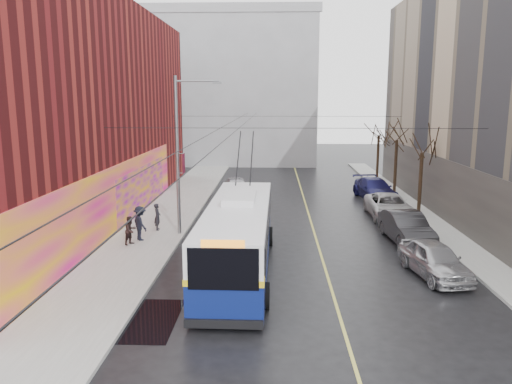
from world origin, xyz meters
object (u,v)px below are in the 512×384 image
streetlight_pole (180,152)px  parked_car_a (435,260)px  pedestrian_a (157,217)px  pedestrian_c (140,223)px  tree_far (379,127)px  parked_car_d (375,189)px  trolleybus (238,236)px  pedestrian_b (131,230)px  parked_car_c (389,206)px  tree_mid (397,130)px  following_car (236,187)px  parked_car_b (406,227)px  tree_near (423,141)px

streetlight_pole → parked_car_a: streetlight_pole is taller
pedestrian_a → pedestrian_c: bearing=159.6°
tree_far → parked_car_d: 10.16m
parked_car_a → pedestrian_a: bearing=144.5°
parked_car_a → pedestrian_c: size_ratio=2.42×
trolleybus → pedestrian_a: bearing=129.2°
pedestrian_b → parked_car_c: bearing=-37.2°
pedestrian_a → tree_mid: bearing=-62.6°
parked_car_a → parked_car_c: (0.53, 11.18, -0.00)m
parked_car_c → pedestrian_a: pedestrian_a is taller
parked_car_c → following_car: bearing=147.5°
parked_car_d → parked_car_c: bearing=-100.3°
parked_car_c → pedestrian_b: bearing=-154.5°
pedestrian_b → tree_far: bearing=-10.7°
parked_car_b → following_car: size_ratio=1.08×
tree_far → tree_mid: bearing=-90.0°
tree_mid → pedestrian_c: 22.82m
pedestrian_a → pedestrian_c: 2.22m
parked_car_a → pedestrian_a: size_ratio=2.89×
pedestrian_a → pedestrian_b: size_ratio=1.04×
trolleybus → tree_far: bearing=66.7°
parked_car_d → pedestrian_b: (-15.46, -13.32, 0.10)m
tree_near → tree_far: tree_far is taller
parked_car_b → parked_car_d: (0.65, 11.89, -0.01)m
streetlight_pole → parked_car_d: 17.62m
parked_car_b → pedestrian_c: size_ratio=2.67×
tree_far → pedestrian_a: bearing=-130.9°
parked_car_a → parked_car_d: size_ratio=0.81×
tree_far → trolleybus: tree_far is taller
tree_mid → trolleybus: bearing=-121.4°
streetlight_pole → trolleybus: 7.59m
trolleybus → pedestrian_b: 6.98m
tree_near → pedestrian_b: bearing=-154.6°
pedestrian_a → tree_near: bearing=-81.4°
trolleybus → pedestrian_a: 8.40m
parked_car_a → pedestrian_a: (-13.92, 6.94, 0.16)m
tree_far → parked_car_a: 26.74m
tree_far → pedestrian_c: bearing=-128.6°
streetlight_pole → tree_near: streetlight_pole is taller
parked_car_b → tree_near: bearing=63.8°
tree_far → pedestrian_b: size_ratio=4.31×
tree_mid → parked_car_b: bearing=-100.8°
tree_far → pedestrian_b: tree_far is taller
parked_car_a → pedestrian_c: pedestrian_c is taller
parked_car_d → following_car: bearing=168.6°
pedestrian_b → pedestrian_c: size_ratio=0.81×
parked_car_b → parked_car_c: parked_car_b is taller
trolleybus → pedestrian_b: size_ratio=8.33×
pedestrian_a → pedestrian_c: (-0.44, -2.17, 0.15)m
tree_mid → parked_car_a: bearing=-98.3°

